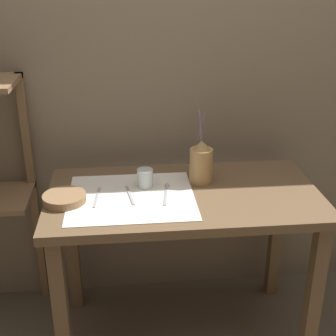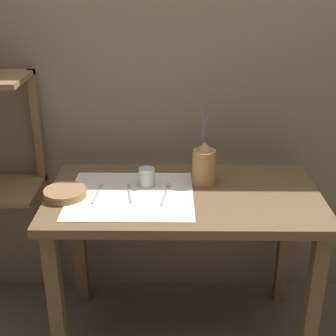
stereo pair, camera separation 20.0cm
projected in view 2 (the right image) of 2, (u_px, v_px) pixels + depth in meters
The scene contains 10 objects.
ground_plane at pixel (182, 332), 2.36m from camera, with size 12.00×12.00×0.00m, color brown.
stone_wall_back at pixel (183, 78), 2.29m from camera, with size 7.00×0.06×2.40m.
wooden_table at pixel (184, 217), 2.10m from camera, with size 1.20×0.64×0.78m.
linen_cloth at pixel (131, 195), 2.03m from camera, with size 0.54×0.47×0.00m.
pitcher_with_flowers at pixel (204, 164), 2.11m from camera, with size 0.11×0.11×0.37m.
wooden_bowl at pixel (65, 193), 2.01m from camera, with size 0.18×0.18×0.04m.
glass_tumbler_near at pixel (147, 177), 2.10m from camera, with size 0.07×0.07×0.08m.
knife_center at pixel (97, 194), 2.04m from camera, with size 0.03×0.19×0.00m.
fork_inner at pixel (130, 193), 2.04m from camera, with size 0.04×0.18×0.00m.
spoon_outer at pixel (167, 189), 2.07m from camera, with size 0.05×0.20×0.02m.
Camera 2 is at (-0.05, -1.84, 1.70)m, focal length 50.00 mm.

